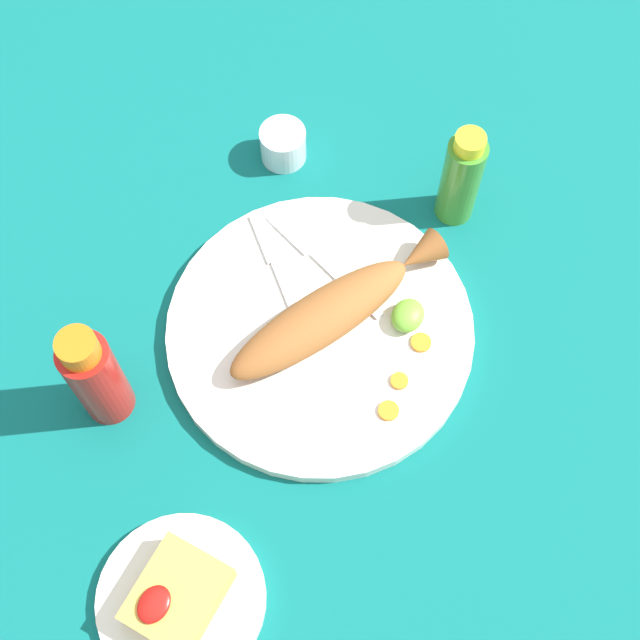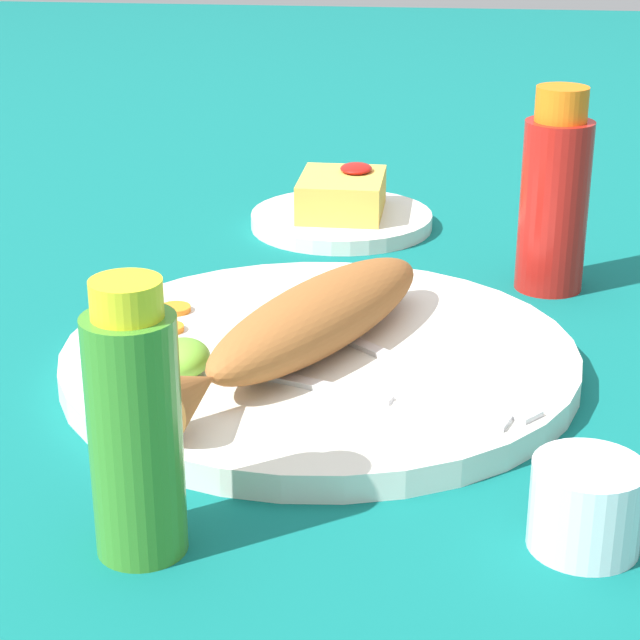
{
  "view_description": "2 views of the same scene",
  "coord_description": "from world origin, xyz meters",
  "px_view_note": "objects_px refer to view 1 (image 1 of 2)",
  "views": [
    {
      "loc": [
        0.37,
        0.2,
        0.94
      ],
      "look_at": [
        0.0,
        0.0,
        0.04
      ],
      "focal_mm": 50.0,
      "sensor_mm": 36.0,
      "label": 1
    },
    {
      "loc": [
        -0.72,
        -0.09,
        0.33
      ],
      "look_at": [
        0.0,
        0.0,
        0.04
      ],
      "focal_mm": 65.0,
      "sensor_mm": 36.0,
      "label": 2
    }
  ],
  "objects_px": {
    "main_plate": "(320,331)",
    "hot_sauce_bottle_red": "(95,377)",
    "side_plate_fries": "(181,599)",
    "fork_near": "(277,269)",
    "salt_cup": "(283,146)",
    "fork_far": "(315,256)",
    "fried_fish": "(332,311)",
    "hot_sauce_bottle_green": "(461,178)"
  },
  "relations": [
    {
      "from": "fork_near",
      "to": "side_plate_fries",
      "type": "bearing_deg",
      "value": 145.95
    },
    {
      "from": "main_plate",
      "to": "fork_near",
      "type": "height_order",
      "value": "fork_near"
    },
    {
      "from": "main_plate",
      "to": "hot_sauce_bottle_red",
      "type": "height_order",
      "value": "hot_sauce_bottle_red"
    },
    {
      "from": "fried_fish",
      "to": "salt_cup",
      "type": "height_order",
      "value": "fried_fish"
    },
    {
      "from": "fork_near",
      "to": "salt_cup",
      "type": "distance_m",
      "value": 0.18
    },
    {
      "from": "salt_cup",
      "to": "side_plate_fries",
      "type": "relative_size",
      "value": 0.34
    },
    {
      "from": "hot_sauce_bottle_green",
      "to": "hot_sauce_bottle_red",
      "type": "bearing_deg",
      "value": -29.02
    },
    {
      "from": "hot_sauce_bottle_green",
      "to": "salt_cup",
      "type": "bearing_deg",
      "value": -82.4
    },
    {
      "from": "hot_sauce_bottle_red",
      "to": "salt_cup",
      "type": "distance_m",
      "value": 0.39
    },
    {
      "from": "main_plate",
      "to": "fork_far",
      "type": "bearing_deg",
      "value": -147.71
    },
    {
      "from": "fried_fish",
      "to": "fork_near",
      "type": "distance_m",
      "value": 0.09
    },
    {
      "from": "fried_fish",
      "to": "salt_cup",
      "type": "bearing_deg",
      "value": -111.43
    },
    {
      "from": "fork_far",
      "to": "salt_cup",
      "type": "relative_size",
      "value": 3.09
    },
    {
      "from": "main_plate",
      "to": "side_plate_fries",
      "type": "bearing_deg",
      "value": 3.45
    },
    {
      "from": "fork_far",
      "to": "hot_sauce_bottle_green",
      "type": "distance_m",
      "value": 0.19
    },
    {
      "from": "main_plate",
      "to": "fork_far",
      "type": "relative_size",
      "value": 1.97
    },
    {
      "from": "main_plate",
      "to": "side_plate_fries",
      "type": "distance_m",
      "value": 0.33
    },
    {
      "from": "main_plate",
      "to": "fork_near",
      "type": "bearing_deg",
      "value": -117.72
    },
    {
      "from": "side_plate_fries",
      "to": "fork_near",
      "type": "bearing_deg",
      "value": -164.89
    },
    {
      "from": "main_plate",
      "to": "hot_sauce_bottle_red",
      "type": "relative_size",
      "value": 2.14
    },
    {
      "from": "salt_cup",
      "to": "fork_far",
      "type": "bearing_deg",
      "value": 43.03
    },
    {
      "from": "fork_far",
      "to": "hot_sauce_bottle_red",
      "type": "xyz_separation_m",
      "value": [
        0.26,
        -0.12,
        0.06
      ]
    },
    {
      "from": "hot_sauce_bottle_red",
      "to": "side_plate_fries",
      "type": "height_order",
      "value": "hot_sauce_bottle_red"
    },
    {
      "from": "fork_near",
      "to": "hot_sauce_bottle_red",
      "type": "bearing_deg",
      "value": 110.35
    },
    {
      "from": "salt_cup",
      "to": "side_plate_fries",
      "type": "distance_m",
      "value": 0.56
    },
    {
      "from": "fork_near",
      "to": "hot_sauce_bottle_red",
      "type": "xyz_separation_m",
      "value": [
        0.23,
        -0.09,
        0.06
      ]
    },
    {
      "from": "hot_sauce_bottle_green",
      "to": "salt_cup",
      "type": "height_order",
      "value": "hot_sauce_bottle_green"
    },
    {
      "from": "fork_near",
      "to": "salt_cup",
      "type": "relative_size",
      "value": 2.57
    },
    {
      "from": "fork_near",
      "to": "fork_far",
      "type": "height_order",
      "value": "same"
    },
    {
      "from": "main_plate",
      "to": "side_plate_fries",
      "type": "height_order",
      "value": "main_plate"
    },
    {
      "from": "fork_near",
      "to": "fork_far",
      "type": "bearing_deg",
      "value": -89.97
    },
    {
      "from": "salt_cup",
      "to": "side_plate_fries",
      "type": "xyz_separation_m",
      "value": [
        0.53,
        0.18,
        -0.01
      ]
    },
    {
      "from": "hot_sauce_bottle_green",
      "to": "salt_cup",
      "type": "distance_m",
      "value": 0.23
    },
    {
      "from": "fork_near",
      "to": "side_plate_fries",
      "type": "distance_m",
      "value": 0.38
    },
    {
      "from": "fork_far",
      "to": "hot_sauce_bottle_red",
      "type": "distance_m",
      "value": 0.29
    },
    {
      "from": "fried_fish",
      "to": "hot_sauce_bottle_red",
      "type": "height_order",
      "value": "hot_sauce_bottle_red"
    },
    {
      "from": "fried_fish",
      "to": "hot_sauce_bottle_green",
      "type": "height_order",
      "value": "hot_sauce_bottle_green"
    },
    {
      "from": "hot_sauce_bottle_red",
      "to": "side_plate_fries",
      "type": "relative_size",
      "value": 0.96
    },
    {
      "from": "fried_fish",
      "to": "fork_far",
      "type": "height_order",
      "value": "fried_fish"
    },
    {
      "from": "side_plate_fries",
      "to": "salt_cup",
      "type": "bearing_deg",
      "value": -161.04
    },
    {
      "from": "salt_cup",
      "to": "hot_sauce_bottle_green",
      "type": "bearing_deg",
      "value": 97.6
    },
    {
      "from": "fork_far",
      "to": "side_plate_fries",
      "type": "relative_size",
      "value": 1.04
    }
  ]
}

